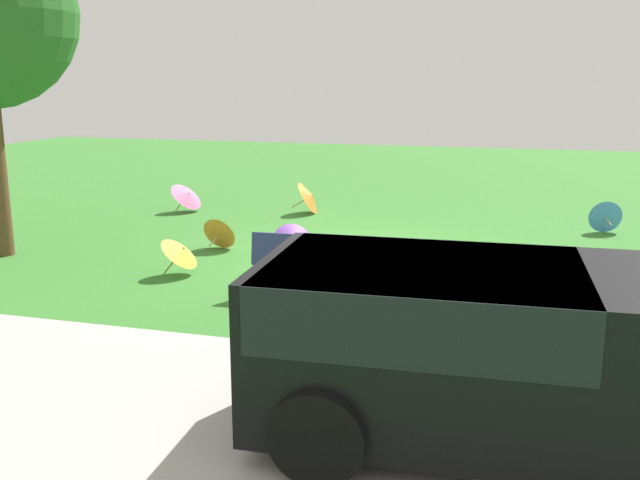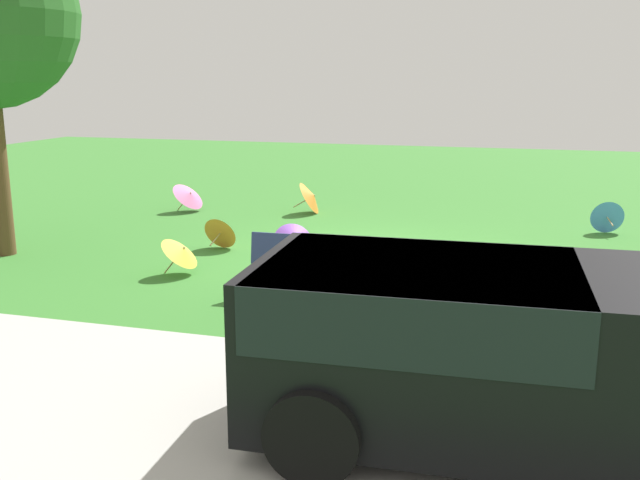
{
  "view_description": "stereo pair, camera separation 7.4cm",
  "coord_description": "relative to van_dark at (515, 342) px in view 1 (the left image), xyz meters",
  "views": [
    {
      "loc": [
        -2.68,
        11.98,
        3.06
      ],
      "look_at": [
        0.21,
        1.68,
        0.6
      ],
      "focal_mm": 40.23,
      "sensor_mm": 36.0,
      "label": 1
    },
    {
      "loc": [
        -2.75,
        11.96,
        3.06
      ],
      "look_at": [
        0.21,
        1.68,
        0.6
      ],
      "focal_mm": 40.23,
      "sensor_mm": 36.0,
      "label": 2
    }
  ],
  "objects": [
    {
      "name": "ground",
      "position": [
        2.72,
        -6.18,
        -0.91
      ],
      "size": [
        40.0,
        40.0,
        0.0
      ],
      "primitive_type": "plane",
      "color": "#387A2D"
    },
    {
      "name": "road_strip",
      "position": [
        2.72,
        0.14,
        -0.91
      ],
      "size": [
        40.0,
        3.63,
        0.01
      ],
      "primitive_type": "cube",
      "color": "#B2AFA8",
      "rests_on": "ground"
    },
    {
      "name": "van_dark",
      "position": [
        0.0,
        0.0,
        0.0
      ],
      "size": [
        4.67,
        2.27,
        1.53
      ],
      "color": "black",
      "rests_on": "ground"
    },
    {
      "name": "park_bench",
      "position": [
        2.85,
        -3.61,
        -0.45
      ],
      "size": [
        1.61,
        0.52,
        0.9
      ],
      "color": "navy",
      "rests_on": "ground"
    },
    {
      "name": "parasol_pink_0",
      "position": [
        0.09,
        -3.97,
        -0.61
      ],
      "size": [
        0.65,
        0.57,
        0.6
      ],
      "color": "tan",
      "rests_on": "ground"
    },
    {
      "name": "parasol_yellow_0",
      "position": [
        -0.39,
        -4.88,
        -0.6
      ],
      "size": [
        0.58,
        0.65,
        0.62
      ],
      "color": "tan",
      "rests_on": "ground"
    },
    {
      "name": "parasol_purple_0",
      "position": [
        3.69,
        -5.53,
        -0.59
      ],
      "size": [
        0.86,
        0.82,
        0.64
      ],
      "color": "tan",
      "rests_on": "ground"
    },
    {
      "name": "parasol_pink_2",
      "position": [
        7.35,
        -9.0,
        -0.52
      ],
      "size": [
        0.8,
        0.89,
        0.7
      ],
      "color": "tan",
      "rests_on": "ground"
    },
    {
      "name": "parasol_yellow_1",
      "position": [
        5.06,
        -4.07,
        -0.52
      ],
      "size": [
        0.62,
        0.66,
        0.65
      ],
      "color": "tan",
      "rests_on": "ground"
    },
    {
      "name": "parasol_blue_0",
      "position": [
        -1.64,
        -9.23,
        -0.58
      ],
      "size": [
        0.69,
        0.66,
        0.67
      ],
      "color": "tan",
      "rests_on": "ground"
    },
    {
      "name": "parasol_orange_1",
      "position": [
        5.17,
        -5.87,
        -0.6
      ],
      "size": [
        0.68,
        0.64,
        0.63
      ],
      "color": "tan",
      "rests_on": "ground"
    },
    {
      "name": "parasol_orange_2",
      "position": [
        4.59,
        -9.58,
        -0.53
      ],
      "size": [
        0.74,
        0.85,
        0.76
      ],
      "color": "tan",
      "rests_on": "ground"
    }
  ]
}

